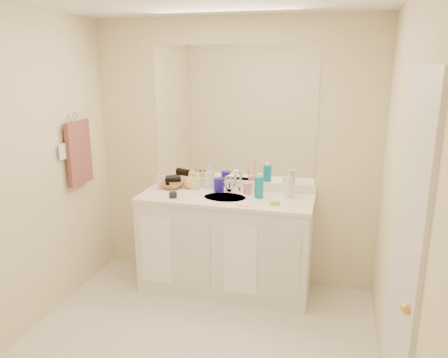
% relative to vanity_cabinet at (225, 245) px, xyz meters
% --- Properties ---
extents(floor, '(2.60, 2.60, 0.00)m').
position_rel_vanity_cabinet_xyz_m(floor, '(0.00, -1.02, -0.42)').
color(floor, silver).
rests_on(floor, ground).
extents(wall_back, '(2.60, 0.02, 2.40)m').
position_rel_vanity_cabinet_xyz_m(wall_back, '(0.00, 0.28, 0.77)').
color(wall_back, beige).
rests_on(wall_back, floor).
extents(wall_front, '(2.60, 0.02, 2.40)m').
position_rel_vanity_cabinet_xyz_m(wall_front, '(0.00, -2.33, 0.77)').
color(wall_front, beige).
rests_on(wall_front, floor).
extents(wall_left, '(0.02, 2.60, 2.40)m').
position_rel_vanity_cabinet_xyz_m(wall_left, '(-1.30, -1.02, 0.77)').
color(wall_left, beige).
rests_on(wall_left, floor).
extents(wall_right, '(0.02, 2.60, 2.40)m').
position_rel_vanity_cabinet_xyz_m(wall_right, '(1.30, -1.02, 0.77)').
color(wall_right, beige).
rests_on(wall_right, floor).
extents(vanity_cabinet, '(1.50, 0.55, 0.85)m').
position_rel_vanity_cabinet_xyz_m(vanity_cabinet, '(0.00, 0.00, 0.00)').
color(vanity_cabinet, white).
rests_on(vanity_cabinet, floor).
extents(countertop, '(1.52, 0.57, 0.03)m').
position_rel_vanity_cabinet_xyz_m(countertop, '(0.00, 0.00, 0.44)').
color(countertop, white).
rests_on(countertop, vanity_cabinet).
extents(backsplash, '(1.52, 0.03, 0.08)m').
position_rel_vanity_cabinet_xyz_m(backsplash, '(0.00, 0.26, 0.50)').
color(backsplash, white).
rests_on(backsplash, countertop).
extents(sink_basin, '(0.37, 0.37, 0.02)m').
position_rel_vanity_cabinet_xyz_m(sink_basin, '(0.00, -0.02, 0.44)').
color(sink_basin, beige).
rests_on(sink_basin, countertop).
extents(faucet, '(0.02, 0.02, 0.11)m').
position_rel_vanity_cabinet_xyz_m(faucet, '(0.00, 0.16, 0.51)').
color(faucet, silver).
rests_on(faucet, countertop).
extents(mirror, '(1.48, 0.01, 1.20)m').
position_rel_vanity_cabinet_xyz_m(mirror, '(0.00, 0.27, 1.14)').
color(mirror, white).
rests_on(mirror, wall_back).
extents(blue_mug, '(0.11, 0.11, 0.13)m').
position_rel_vanity_cabinet_xyz_m(blue_mug, '(-0.10, 0.13, 0.52)').
color(blue_mug, '#211698').
rests_on(blue_mug, countertop).
extents(tan_cup, '(0.09, 0.09, 0.10)m').
position_rel_vanity_cabinet_xyz_m(tan_cup, '(0.17, 0.12, 0.50)').
color(tan_cup, tan).
rests_on(tan_cup, countertop).
extents(toothbrush, '(0.02, 0.04, 0.19)m').
position_rel_vanity_cabinet_xyz_m(toothbrush, '(0.18, 0.12, 0.60)').
color(toothbrush, '#F84192').
rests_on(toothbrush, tan_cup).
extents(mouthwash_bottle, '(0.10, 0.10, 0.19)m').
position_rel_vanity_cabinet_xyz_m(mouthwash_bottle, '(0.29, 0.04, 0.55)').
color(mouthwash_bottle, '#0C8294').
rests_on(mouthwash_bottle, countertop).
extents(clear_pump_bottle, '(0.08, 0.08, 0.18)m').
position_rel_vanity_cabinet_xyz_m(clear_pump_bottle, '(0.53, 0.13, 0.54)').
color(clear_pump_bottle, white).
rests_on(clear_pump_bottle, countertop).
extents(soap_dish, '(0.10, 0.08, 0.01)m').
position_rel_vanity_cabinet_xyz_m(soap_dish, '(0.45, -0.14, 0.46)').
color(soap_dish, white).
rests_on(soap_dish, countertop).
extents(green_soap, '(0.08, 0.07, 0.02)m').
position_rel_vanity_cabinet_xyz_m(green_soap, '(0.45, -0.14, 0.48)').
color(green_soap, '#71D935').
rests_on(green_soap, soap_dish).
extents(orange_comb, '(0.11, 0.02, 0.00)m').
position_rel_vanity_cabinet_xyz_m(orange_comb, '(0.21, -0.23, 0.46)').
color(orange_comb, orange).
rests_on(orange_comb, countertop).
extents(dark_jar, '(0.09, 0.09, 0.05)m').
position_rel_vanity_cabinet_xyz_m(dark_jar, '(-0.43, -0.15, 0.48)').
color(dark_jar, black).
rests_on(dark_jar, countertop).
extents(soap_bottle_white, '(0.09, 0.09, 0.20)m').
position_rel_vanity_cabinet_xyz_m(soap_bottle_white, '(-0.22, 0.23, 0.56)').
color(soap_bottle_white, silver).
rests_on(soap_bottle_white, countertop).
extents(soap_bottle_cream, '(0.08, 0.08, 0.15)m').
position_rel_vanity_cabinet_xyz_m(soap_bottle_cream, '(-0.33, 0.15, 0.53)').
color(soap_bottle_cream, beige).
rests_on(soap_bottle_cream, countertop).
extents(soap_bottle_yellow, '(0.16, 0.16, 0.16)m').
position_rel_vanity_cabinet_xyz_m(soap_bottle_yellow, '(-0.38, 0.17, 0.53)').
color(soap_bottle_yellow, '#E4B258').
rests_on(soap_bottle_yellow, countertop).
extents(wicker_basket, '(0.22, 0.22, 0.05)m').
position_rel_vanity_cabinet_xyz_m(wicker_basket, '(-0.56, 0.13, 0.48)').
color(wicker_basket, '#9E753F').
rests_on(wicker_basket, countertop).
extents(hair_dryer, '(0.15, 0.12, 0.07)m').
position_rel_vanity_cabinet_xyz_m(hair_dryer, '(-0.54, 0.13, 0.54)').
color(hair_dryer, black).
rests_on(hair_dryer, wicker_basket).
extents(towel_ring, '(0.01, 0.11, 0.11)m').
position_rel_vanity_cabinet_xyz_m(towel_ring, '(-1.27, -0.25, 1.12)').
color(towel_ring, silver).
rests_on(towel_ring, wall_left).
extents(hand_towel, '(0.04, 0.32, 0.55)m').
position_rel_vanity_cabinet_xyz_m(hand_towel, '(-1.25, -0.25, 0.82)').
color(hand_towel, '#512E2B').
rests_on(hand_towel, towel_ring).
extents(switch_plate, '(0.01, 0.08, 0.13)m').
position_rel_vanity_cabinet_xyz_m(switch_plate, '(-1.27, -0.45, 0.88)').
color(switch_plate, white).
rests_on(switch_plate, wall_left).
extents(door, '(0.02, 0.82, 2.00)m').
position_rel_vanity_cabinet_xyz_m(door, '(1.29, -1.32, 0.57)').
color(door, silver).
rests_on(door, floor).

